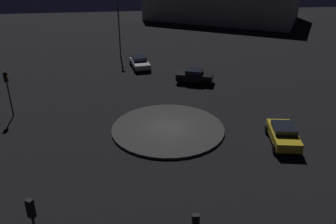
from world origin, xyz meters
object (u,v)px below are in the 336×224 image
object	(u,v)px
traffic_light_west	(7,85)
store_building	(223,0)
car_black	(195,76)
car_yellow	(283,134)
car_silver	(140,62)
traffic_light_southwest	(34,224)
streetlamp_north	(118,15)

from	to	relation	value
traffic_light_west	store_building	distance (m)	51.75
store_building	car_black	bearing A→B (deg)	100.91
car_yellow	traffic_light_west	distance (m)	23.31
car_silver	traffic_light_southwest	bearing A→B (deg)	-19.65
car_black	traffic_light_west	bearing A→B (deg)	-140.42
car_yellow	store_building	xyz separation A→B (m)	(8.44, 49.56, 2.90)
car_black	store_building	world-z (taller)	store_building
store_building	traffic_light_southwest	bearing A→B (deg)	98.19
traffic_light_west	traffic_light_southwest	distance (m)	18.86
store_building	car_silver	bearing A→B (deg)	88.71
car_black	store_building	bearing A→B (deg)	90.81
streetlamp_north	store_building	bearing A→B (deg)	49.42
car_silver	store_building	distance (m)	35.05
car_yellow	streetlamp_north	world-z (taller)	streetlamp_north
car_black	car_yellow	world-z (taller)	car_black
traffic_light_southwest	car_silver	bearing A→B (deg)	17.59
car_yellow	traffic_light_southwest	bearing A→B (deg)	-46.24
car_yellow	traffic_light_west	xyz separation A→B (m)	(-21.91, 7.65, 2.16)
car_black	traffic_light_southwest	xyz separation A→B (m)	(-11.78, -24.09, 2.35)
car_silver	traffic_light_west	distance (m)	17.26
car_silver	car_black	distance (m)	8.29
traffic_light_southwest	store_building	xyz separation A→B (m)	(24.44, 59.81, 0.54)
car_silver	traffic_light_southwest	size ratio (longest dim) A/B	0.94
streetlamp_north	store_building	world-z (taller)	streetlamp_north
streetlamp_north	store_building	xyz separation A→B (m)	(20.70, 24.16, -1.76)
car_black	store_building	xyz separation A→B (m)	(12.65, 35.72, 2.88)
car_silver	car_yellow	bearing A→B (deg)	18.30
traffic_light_southwest	store_building	world-z (taller)	store_building
traffic_light_west	store_building	xyz separation A→B (m)	(30.36, 41.91, 0.74)
traffic_light_west	streetlamp_north	world-z (taller)	streetlamp_north
car_yellow	car_black	bearing A→B (deg)	-151.98
car_silver	car_yellow	size ratio (longest dim) A/B	0.93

